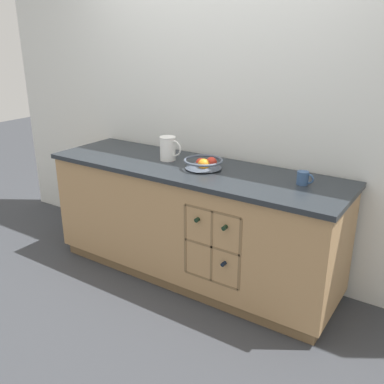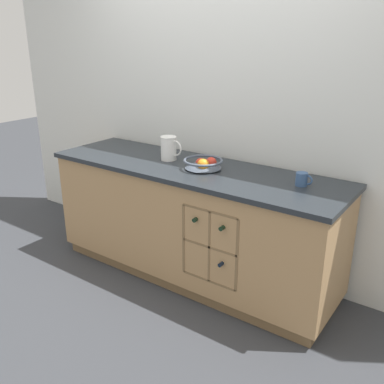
% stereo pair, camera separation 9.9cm
% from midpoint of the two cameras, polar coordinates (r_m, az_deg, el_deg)
% --- Properties ---
extents(ground_plane, '(14.00, 14.00, 0.00)m').
position_cam_midpoint_polar(ground_plane, '(3.49, -0.82, -10.84)').
color(ground_plane, '#383A3F').
extents(back_wall, '(4.65, 0.06, 2.55)m').
position_cam_midpoint_polar(back_wall, '(3.36, 2.90, 11.19)').
color(back_wall, silver).
rests_on(back_wall, ground_plane).
extents(kitchen_island, '(2.29, 0.70, 0.90)m').
position_cam_midpoint_polar(kitchen_island, '(3.28, -0.84, -4.04)').
color(kitchen_island, brown).
rests_on(kitchen_island, ground_plane).
extents(fruit_bowl, '(0.28, 0.28, 0.09)m').
position_cam_midpoint_polar(fruit_bowl, '(3.06, 0.67, 3.90)').
color(fruit_bowl, '#4C5666').
rests_on(fruit_bowl, kitchen_island).
extents(white_pitcher, '(0.19, 0.12, 0.18)m').
position_cam_midpoint_polar(white_pitcher, '(3.27, -4.07, 5.88)').
color(white_pitcher, white).
rests_on(white_pitcher, kitchen_island).
extents(ceramic_mug, '(0.11, 0.08, 0.09)m').
position_cam_midpoint_polar(ceramic_mug, '(2.82, 13.65, 1.81)').
color(ceramic_mug, '#385684').
rests_on(ceramic_mug, kitchen_island).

